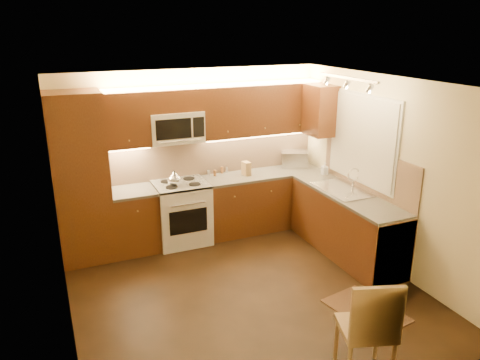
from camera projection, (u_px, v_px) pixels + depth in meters
name	position (u px, v px, depth m)	size (l,w,h in m)	color
floor	(247.00, 292.00, 5.70)	(4.00, 4.00, 0.01)	black
ceiling	(248.00, 84.00, 4.91)	(4.00, 4.00, 0.01)	beige
wall_back	(193.00, 153.00, 7.05)	(4.00, 0.01, 2.50)	beige
wall_front	(355.00, 279.00, 3.56)	(4.00, 0.01, 2.50)	beige
wall_left	(60.00, 224.00, 4.55)	(0.01, 4.00, 2.50)	beige
wall_right	(388.00, 174.00, 6.06)	(0.01, 4.00, 2.50)	beige
pantry	(81.00, 179.00, 6.20)	(0.70, 0.60, 2.30)	#421E0E
base_cab_back_left	(135.00, 221.00, 6.67)	(0.62, 0.60, 0.86)	#421E0E
counter_back_left	(132.00, 192.00, 6.53)	(0.62, 0.60, 0.04)	#312F2D
base_cab_back_right	(263.00, 201.00, 7.44)	(1.92, 0.60, 0.86)	#421E0E
counter_back_right	(263.00, 174.00, 7.30)	(1.92, 0.60, 0.04)	#312F2D
base_cab_right	(346.00, 225.00, 6.55)	(0.60, 2.00, 0.86)	#421E0E
counter_right	(348.00, 195.00, 6.41)	(0.60, 2.00, 0.04)	#312F2D
dishwasher	(379.00, 245.00, 5.94)	(0.58, 0.60, 0.84)	silver
backsplash_back	(215.00, 154.00, 7.19)	(3.30, 0.02, 0.60)	tan
backsplash_right	(368.00, 170.00, 6.42)	(0.02, 2.00, 0.60)	tan
upper_cab_back_left	(125.00, 119.00, 6.33)	(0.62, 0.35, 0.75)	#421E0E
upper_cab_back_right	(261.00, 109.00, 7.09)	(1.92, 0.35, 0.75)	#421E0E
upper_cab_bridge	(174.00, 100.00, 6.52)	(0.76, 0.35, 0.31)	#421E0E
upper_cab_right_corner	(320.00, 110.00, 7.02)	(0.35, 0.50, 0.75)	#421E0E
stove	(182.00, 213.00, 6.90)	(0.76, 0.65, 0.92)	silver
microwave	(176.00, 127.00, 6.62)	(0.76, 0.38, 0.44)	silver
window_frame	(363.00, 139.00, 6.42)	(0.03, 1.44, 1.24)	silver
window_blinds	(362.00, 139.00, 6.42)	(0.02, 1.36, 1.16)	silver
sink	(342.00, 185.00, 6.51)	(0.52, 0.86, 0.15)	silver
faucet	(353.00, 178.00, 6.56)	(0.20, 0.04, 0.30)	silver
track_light_bar	(347.00, 78.00, 5.86)	(0.04, 1.20, 0.03)	silver
kettle	(174.00, 178.00, 6.62)	(0.20, 0.20, 0.23)	silver
toaster_oven	(294.00, 159.00, 7.61)	(0.42, 0.31, 0.25)	silver
knife_block	(246.00, 168.00, 7.16)	(0.09, 0.15, 0.21)	#997545
spice_jar_a	(209.00, 172.00, 7.18)	(0.05, 0.05, 0.09)	silver
spice_jar_b	(215.00, 173.00, 7.13)	(0.04, 0.04, 0.09)	brown
spice_jar_c	(226.00, 170.00, 7.29)	(0.05, 0.05, 0.10)	silver
spice_jar_d	(222.00, 170.00, 7.26)	(0.04, 0.04, 0.10)	#935B2C
soap_bottle	(325.00, 168.00, 7.20)	(0.08, 0.09, 0.19)	white
rug	(366.00, 310.00, 5.32)	(0.59, 0.88, 0.01)	black
dining_chair	(366.00, 326.00, 4.21)	(0.46, 0.46, 1.04)	#997545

